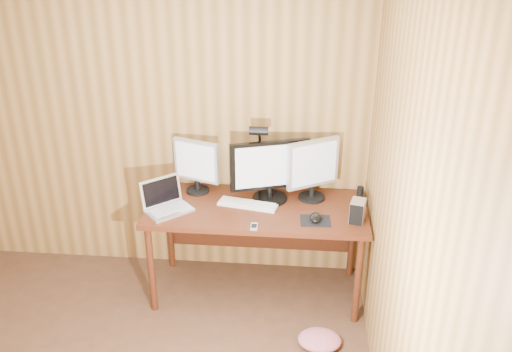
# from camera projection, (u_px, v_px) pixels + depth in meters

# --- Properties ---
(room_shell) EXTENTS (4.00, 4.00, 4.00)m
(room_shell) POSITION_uv_depth(u_px,v_px,m) (10.00, 272.00, 2.35)
(room_shell) COLOR #4B2E1C
(room_shell) RESTS_ON ground
(desk) EXTENTS (1.60, 0.70, 0.75)m
(desk) POSITION_uv_depth(u_px,v_px,m) (257.00, 216.00, 4.07)
(desk) COLOR #471E0E
(desk) RESTS_ON floor
(monitor_center) EXTENTS (0.58, 0.26, 0.46)m
(monitor_center) POSITION_uv_depth(u_px,v_px,m) (270.00, 170.00, 3.96)
(monitor_center) COLOR black
(monitor_center) RESTS_ON desk
(monitor_left) EXTENTS (0.36, 0.18, 0.42)m
(monitor_left) POSITION_uv_depth(u_px,v_px,m) (196.00, 165.00, 4.08)
(monitor_left) COLOR black
(monitor_left) RESTS_ON desk
(monitor_right) EXTENTS (0.38, 0.25, 0.47)m
(monitor_right) POSITION_uv_depth(u_px,v_px,m) (313.00, 168.00, 3.97)
(monitor_right) COLOR black
(monitor_right) RESTS_ON desk
(laptop) EXTENTS (0.39, 0.39, 0.22)m
(laptop) POSITION_uv_depth(u_px,v_px,m) (166.00, 202.00, 3.90)
(laptop) COLOR silver
(laptop) RESTS_ON desk
(keyboard) EXTENTS (0.45, 0.22, 0.02)m
(keyboard) POSITION_uv_depth(u_px,v_px,m) (248.00, 204.00, 3.96)
(keyboard) COLOR silver
(keyboard) RESTS_ON desk
(mousepad) EXTENTS (0.22, 0.18, 0.00)m
(mousepad) POSITION_uv_depth(u_px,v_px,m) (315.00, 221.00, 3.76)
(mousepad) COLOR black
(mousepad) RESTS_ON desk
(mouse) EXTENTS (0.09, 0.13, 0.04)m
(mouse) POSITION_uv_depth(u_px,v_px,m) (316.00, 218.00, 3.75)
(mouse) COLOR black
(mouse) RESTS_ON mousepad
(hard_drive) EXTENTS (0.12, 0.16, 0.15)m
(hard_drive) POSITION_uv_depth(u_px,v_px,m) (358.00, 211.00, 3.73)
(hard_drive) COLOR silver
(hard_drive) RESTS_ON desk
(phone) EXTENTS (0.05, 0.09, 0.01)m
(phone) POSITION_uv_depth(u_px,v_px,m) (254.00, 227.00, 3.68)
(phone) COLOR silver
(phone) RESTS_ON desk
(speaker) EXTENTS (0.05, 0.05, 0.12)m
(speaker) POSITION_uv_depth(u_px,v_px,m) (360.00, 194.00, 4.01)
(speaker) COLOR black
(speaker) RESTS_ON desk
(desk_lamp) EXTENTS (0.14, 0.19, 0.59)m
(desk_lamp) POSITION_uv_depth(u_px,v_px,m) (259.00, 148.00, 4.01)
(desk_lamp) COLOR black
(desk_lamp) RESTS_ON desk
(fabric_pile) EXTENTS (0.31, 0.25, 0.09)m
(fabric_pile) POSITION_uv_depth(u_px,v_px,m) (319.00, 340.00, 3.69)
(fabric_pile) COLOR #B85969
(fabric_pile) RESTS_ON floor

